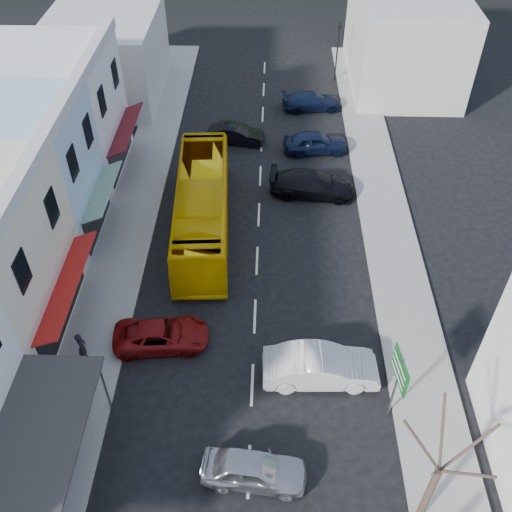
{
  "coord_description": "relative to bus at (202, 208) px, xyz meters",
  "views": [
    {
      "loc": [
        0.58,
        -14.55,
        21.34
      ],
      "look_at": [
        0.0,
        6.0,
        2.2
      ],
      "focal_mm": 40.0,
      "sensor_mm": 36.0,
      "label": 1
    }
  ],
  "objects": [
    {
      "name": "car_white",
      "position": [
        6.13,
        -10.15,
        -0.85
      ],
      "size": [
        4.46,
        1.95,
        1.4
      ],
      "primitive_type": "imported",
      "rotation": [
        0.0,
        0.0,
        1.61
      ],
      "color": "silver",
      "rests_on": "ground"
    },
    {
      "name": "direction_sign",
      "position": [
        8.94,
        -11.84,
        0.35
      ],
      "size": [
        0.64,
        1.76,
        3.81
      ],
      "primitive_type": null,
      "rotation": [
        0.0,
        0.0,
        0.13
      ],
      "color": "#0A5816",
      "rests_on": "ground"
    },
    {
      "name": "car_silver",
      "position": [
        3.35,
        -14.85,
        -0.85
      ],
      "size": [
        4.55,
        2.21,
        1.4
      ],
      "primitive_type": "imported",
      "rotation": [
        0.0,
        0.0,
        1.48
      ],
      "color": "#ACABB0",
      "rests_on": "ground"
    },
    {
      "name": "traffic_signal",
      "position": [
        8.94,
        19.33,
        0.83
      ],
      "size": [
        1.11,
        1.27,
        4.76
      ],
      "primitive_type": null,
      "rotation": [
        0.0,
        0.0,
        3.51
      ],
      "color": "black",
      "rests_on": "ground"
    },
    {
      "name": "distant_block_left",
      "position": [
        -8.86,
        16.42,
        1.45
      ],
      "size": [
        8.0,
        10.0,
        6.0
      ],
      "primitive_type": "cube",
      "color": "#B7B2A8",
      "rests_on": "ground"
    },
    {
      "name": "car_black_far",
      "position": [
        1.36,
        9.46,
        -0.85
      ],
      "size": [
        4.6,
        2.37,
        1.4
      ],
      "primitive_type": "imported",
      "rotation": [
        0.0,
        0.0,
        1.44
      ],
      "color": "black",
      "rests_on": "ground"
    },
    {
      "name": "street_tree",
      "position": [
        9.44,
        -16.16,
        2.02
      ],
      "size": [
        2.4,
        2.4,
        7.14
      ],
      "primitive_type": null,
      "rotation": [
        0.0,
        0.0,
        0.04
      ],
      "color": "#3C2C22",
      "rests_on": "ground"
    },
    {
      "name": "car_black_near",
      "position": [
        6.39,
        3.55,
        -0.85
      ],
      "size": [
        4.64,
        2.22,
        1.4
      ],
      "primitive_type": "imported",
      "rotation": [
        0.0,
        0.0,
        1.49
      ],
      "color": "black",
      "rests_on": "ground"
    },
    {
      "name": "ground",
      "position": [
        3.14,
        -10.58,
        -1.55
      ],
      "size": [
        120.0,
        120.0,
        0.0
      ],
      "primitive_type": "plane",
      "color": "black",
      "rests_on": "ground"
    },
    {
      "name": "pedestrian_left",
      "position": [
        -4.51,
        -9.49,
        -0.55
      ],
      "size": [
        0.56,
        0.69,
        1.7
      ],
      "primitive_type": "imported",
      "rotation": [
        0.0,
        0.0,
        1.87
      ],
      "color": "black",
      "rests_on": "sidewalk_left"
    },
    {
      "name": "bus",
      "position": [
        0.0,
        0.0,
        0.0
      ],
      "size": [
        3.2,
        11.73,
        3.1
      ],
      "primitive_type": "imported",
      "rotation": [
        0.0,
        0.0,
        0.06
      ],
      "color": "#F0B705",
      "rests_on": "ground"
    },
    {
      "name": "car_navy_far",
      "position": [
        6.82,
        14.35,
        -0.85
      ],
      "size": [
        4.68,
        2.34,
        1.4
      ],
      "primitive_type": "imported",
      "rotation": [
        0.0,
        0.0,
        1.68
      ],
      "color": "black",
      "rests_on": "ground"
    },
    {
      "name": "sidewalk_left",
      "position": [
        -4.36,
        -0.58,
        -1.48
      ],
      "size": [
        3.0,
        52.0,
        0.15
      ],
      "primitive_type": "cube",
      "color": "gray",
      "rests_on": "ground"
    },
    {
      "name": "car_red",
      "position": [
        -1.15,
        -8.4,
        -0.85
      ],
      "size": [
        4.77,
        2.37,
        1.4
      ],
      "primitive_type": "imported",
      "rotation": [
        0.0,
        0.0,
        1.68
      ],
      "color": "maroon",
      "rests_on": "ground"
    },
    {
      "name": "car_navy_mid",
      "position": [
        6.8,
        8.37,
        -0.85
      ],
      "size": [
        4.55,
        2.22,
        1.4
      ],
      "primitive_type": "imported",
      "rotation": [
        0.0,
        0.0,
        1.67
      ],
      "color": "black",
      "rests_on": "ground"
    },
    {
      "name": "distant_block_right",
      "position": [
        14.14,
        19.42,
        1.95
      ],
      "size": [
        8.0,
        12.0,
        7.0
      ],
      "primitive_type": "cube",
      "color": "#B7B2A8",
      "rests_on": "ground"
    },
    {
      "name": "sidewalk_right",
      "position": [
        10.64,
        -0.58,
        -1.48
      ],
      "size": [
        3.0,
        52.0,
        0.15
      ],
      "primitive_type": "cube",
      "color": "gray",
      "rests_on": "ground"
    }
  ]
}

